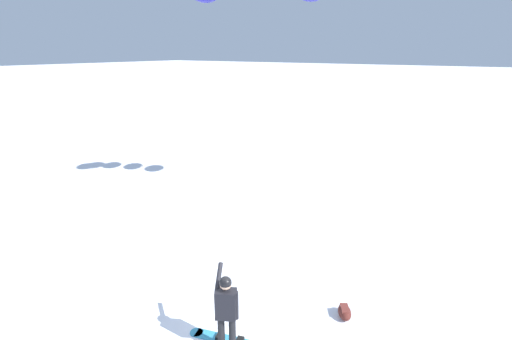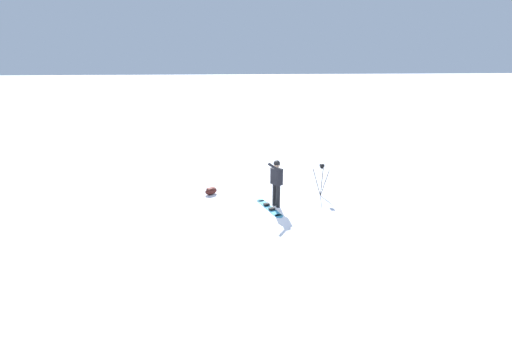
% 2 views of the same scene
% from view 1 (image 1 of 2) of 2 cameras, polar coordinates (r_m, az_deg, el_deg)
% --- Properties ---
extents(ground_plane, '(300.00, 300.00, 0.00)m').
position_cam_1_polar(ground_plane, '(9.10, -3.78, -22.41)').
color(ground_plane, white).
extents(snowboarder, '(0.68, 0.61, 1.76)m').
position_cam_1_polar(snowboarder, '(7.96, -4.37, -19.37)').
color(snowboarder, black).
rests_on(snowboarder, ground_plane).
extents(snowboard, '(1.76, 0.69, 0.10)m').
position_cam_1_polar(snowboard, '(8.85, -3.85, -23.56)').
color(snowboard, teal).
rests_on(snowboard, ground_plane).
extents(gear_bag_large, '(0.52, 0.58, 0.27)m').
position_cam_1_polar(gear_bag_large, '(9.55, 12.83, -19.58)').
color(gear_bag_large, '#4C1E19').
rests_on(gear_bag_large, ground_plane).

